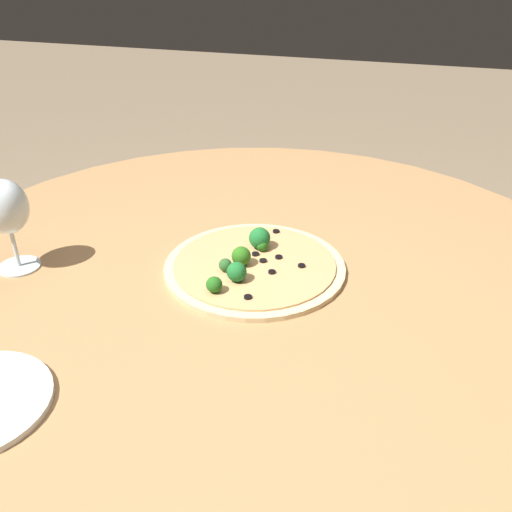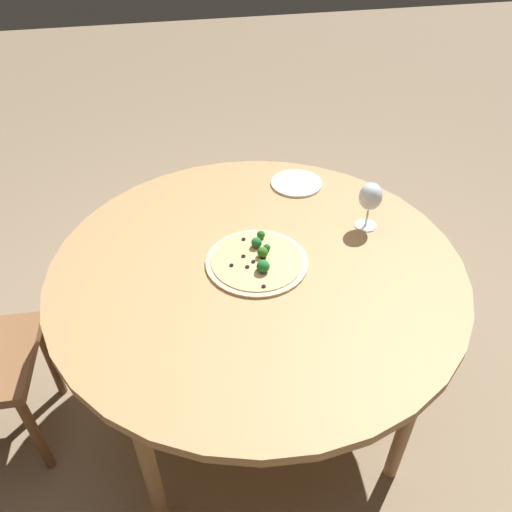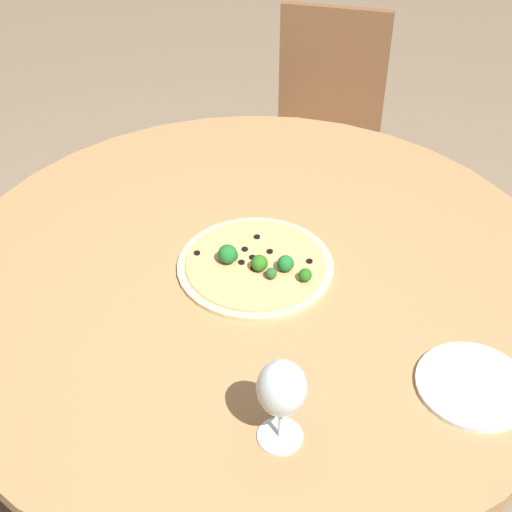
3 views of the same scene
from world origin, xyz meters
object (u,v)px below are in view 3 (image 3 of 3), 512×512
(chair, at_px, (324,135))
(pizza, at_px, (256,264))
(wine_glass, at_px, (282,390))
(plate_near, at_px, (473,385))

(chair, height_order, pizza, chair)
(chair, bearing_deg, wine_glass, -84.53)
(wine_glass, bearing_deg, plate_near, 117.36)
(chair, distance_m, wine_glass, 1.56)
(wine_glass, bearing_deg, chair, -177.52)
(chair, distance_m, pizza, 1.11)
(pizza, bearing_deg, plate_near, 59.64)
(pizza, xyz_separation_m, plate_near, (0.26, 0.45, -0.00))
(pizza, distance_m, wine_glass, 0.47)
(plate_near, bearing_deg, wine_glass, -62.64)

